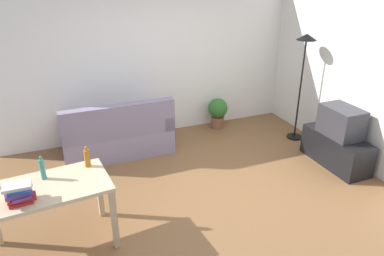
% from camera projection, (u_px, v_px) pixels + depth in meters
% --- Properties ---
extents(ground_plane, '(5.20, 4.40, 0.02)m').
position_uv_depth(ground_plane, '(199.00, 195.00, 4.84)').
color(ground_plane, brown).
extents(wall_rear, '(5.20, 0.10, 2.70)m').
position_uv_depth(wall_rear, '(149.00, 58.00, 6.15)').
color(wall_rear, white).
rests_on(wall_rear, ground_plane).
extents(wall_right, '(0.10, 4.40, 2.70)m').
position_uv_depth(wall_right, '(368.00, 76.00, 5.16)').
color(wall_right, silver).
rests_on(wall_right, ground_plane).
extents(couch, '(1.70, 0.84, 0.92)m').
position_uv_depth(couch, '(118.00, 135.00, 5.80)').
color(couch, gray).
rests_on(couch, ground_plane).
extents(tv_stand, '(0.44, 1.10, 0.48)m').
position_uv_depth(tv_stand, '(336.00, 150.00, 5.50)').
color(tv_stand, black).
rests_on(tv_stand, ground_plane).
extents(tv, '(0.41, 0.60, 0.44)m').
position_uv_depth(tv, '(341.00, 122.00, 5.32)').
color(tv, '#2D2D33').
rests_on(tv, tv_stand).
extents(torchiere_lamp, '(0.32, 0.32, 1.81)m').
position_uv_depth(torchiere_lamp, '(304.00, 59.00, 5.87)').
color(torchiere_lamp, black).
rests_on(torchiere_lamp, ground_plane).
extents(desk, '(1.26, 0.81, 0.76)m').
position_uv_depth(desk, '(49.00, 195.00, 3.70)').
color(desk, '#C6B28E').
rests_on(desk, ground_plane).
extents(potted_plant, '(0.36, 0.36, 0.57)m').
position_uv_depth(potted_plant, '(218.00, 111.00, 6.71)').
color(potted_plant, brown).
rests_on(potted_plant, ground_plane).
extents(bottle_tall, '(0.05, 0.05, 0.26)m').
position_uv_depth(bottle_tall, '(43.00, 169.00, 3.74)').
color(bottle_tall, teal).
rests_on(bottle_tall, desk).
extents(bottle_amber, '(0.07, 0.07, 0.24)m').
position_uv_depth(bottle_amber, '(87.00, 158.00, 3.98)').
color(bottle_amber, '#9E6019').
rests_on(bottle_amber, desk).
extents(book_stack, '(0.27, 0.21, 0.19)m').
position_uv_depth(book_stack, '(20.00, 193.00, 3.37)').
color(book_stack, maroon).
rests_on(book_stack, desk).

